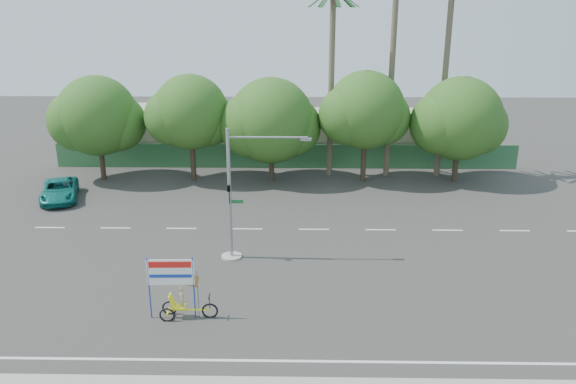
{
  "coord_description": "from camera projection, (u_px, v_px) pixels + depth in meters",
  "views": [
    {
      "loc": [
        1.0,
        -23.28,
        12.73
      ],
      "look_at": [
        0.5,
        4.56,
        3.5
      ],
      "focal_mm": 35.0,
      "sensor_mm": 36.0,
      "label": 1
    }
  ],
  "objects": [
    {
      "name": "building_right",
      "position": [
        376.0,
        135.0,
        50.09
      ],
      "size": [
        14.0,
        8.0,
        3.6
      ],
      "primitive_type": "cube",
      "color": "#B3A58E",
      "rests_on": "ground"
    },
    {
      "name": "palm_mid",
      "position": [
        447.0,
        54.0,
        41.46
      ],
      "size": [
        3.73,
        3.79,
        15.45
      ],
      "color": "#70604C",
      "rests_on": "ground"
    },
    {
      "name": "trike_billboard",
      "position": [
        179.0,
        293.0,
        23.78
      ],
      "size": [
        2.93,
        0.68,
        2.87
      ],
      "rotation": [
        0.0,
        0.0,
        0.03
      ],
      "color": "black",
      "rests_on": "ground"
    },
    {
      "name": "tree_far_right",
      "position": [
        459.0,
        121.0,
        41.52
      ],
      "size": [
        7.38,
        6.2,
        7.94
      ],
      "color": "#473828",
      "rests_on": "ground"
    },
    {
      "name": "fence",
      "position": [
        286.0,
        156.0,
        46.2
      ],
      "size": [
        38.0,
        0.08,
        2.0
      ],
      "primitive_type": "cube",
      "color": "#336B3D",
      "rests_on": "ground"
    },
    {
      "name": "palm_tall",
      "position": [
        394.0,
        39.0,
        41.19
      ],
      "size": [
        3.73,
        3.79,
        17.45
      ],
      "color": "#70604C",
      "rests_on": "ground"
    },
    {
      "name": "tree_far_left",
      "position": [
        97.0,
        118.0,
        41.94
      ],
      "size": [
        7.14,
        6.0,
        7.96
      ],
      "color": "#473828",
      "rests_on": "ground"
    },
    {
      "name": "tree_center",
      "position": [
        270.0,
        123.0,
        41.81
      ],
      "size": [
        7.62,
        6.4,
        7.85
      ],
      "color": "#473828",
      "rests_on": "ground"
    },
    {
      "name": "palm_short",
      "position": [
        332.0,
        61.0,
        41.77
      ],
      "size": [
        3.73,
        3.79,
        14.45
      ],
      "color": "#70604C",
      "rests_on": "ground"
    },
    {
      "name": "pickup_truck",
      "position": [
        59.0,
        190.0,
        38.65
      ],
      "size": [
        3.67,
        5.42,
        1.38
      ],
      "primitive_type": "imported",
      "rotation": [
        0.0,
        0.0,
        0.31
      ],
      "color": "#0F6E67",
      "rests_on": "ground"
    },
    {
      "name": "traffic_signal",
      "position": [
        236.0,
        206.0,
        29.01
      ],
      "size": [
        4.72,
        1.1,
        7.0
      ],
      "color": "gray",
      "rests_on": "ground"
    },
    {
      "name": "building_left",
      "position": [
        175.0,
        132.0,
        50.33
      ],
      "size": [
        12.0,
        8.0,
        4.0
      ],
      "primitive_type": "cube",
      "color": "#B3A58E",
      "rests_on": "ground"
    },
    {
      "name": "ground",
      "position": [
        276.0,
        294.0,
        26.11
      ],
      "size": [
        120.0,
        120.0,
        0.0
      ],
      "primitive_type": "plane",
      "color": "#33302D",
      "rests_on": "ground"
    },
    {
      "name": "tree_right",
      "position": [
        365.0,
        113.0,
        41.45
      ],
      "size": [
        6.9,
        5.8,
        8.36
      ],
      "color": "#473828",
      "rests_on": "ground"
    },
    {
      "name": "tree_left",
      "position": [
        190.0,
        115.0,
        41.73
      ],
      "size": [
        6.66,
        5.6,
        8.07
      ],
      "color": "#473828",
      "rests_on": "ground"
    }
  ]
}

